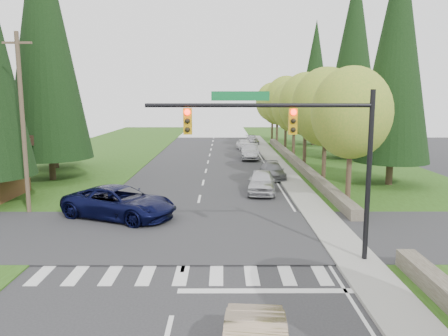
{
  "coord_description": "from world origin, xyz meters",
  "views": [
    {
      "loc": [
        1.55,
        -12.14,
        6.48
      ],
      "look_at": [
        1.59,
        10.72,
        2.8
      ],
      "focal_mm": 35.0,
      "sensor_mm": 36.0,
      "label": 1
    }
  ],
  "objects_px": {
    "parked_car_a": "(262,182)",
    "suv_navy": "(120,203)",
    "parked_car_b": "(273,171)",
    "parked_car_d": "(244,144)",
    "parked_car_c": "(250,151)",
    "parked_car_e": "(252,140)"
  },
  "relations": [
    {
      "from": "parked_car_a",
      "to": "suv_navy",
      "type": "bearing_deg",
      "value": -136.49
    },
    {
      "from": "parked_car_b",
      "to": "parked_car_d",
      "type": "xyz_separation_m",
      "value": [
        -1.38,
        19.91,
        0.05
      ]
    },
    {
      "from": "suv_navy",
      "to": "parked_car_c",
      "type": "height_order",
      "value": "suv_navy"
    },
    {
      "from": "suv_navy",
      "to": "parked_car_d",
      "type": "bearing_deg",
      "value": 9.56
    },
    {
      "from": "parked_car_d",
      "to": "parked_car_e",
      "type": "bearing_deg",
      "value": 69.56
    },
    {
      "from": "parked_car_a",
      "to": "parked_car_d",
      "type": "bearing_deg",
      "value": 95.68
    },
    {
      "from": "parked_car_b",
      "to": "parked_car_c",
      "type": "xyz_separation_m",
      "value": [
        -1.2,
        11.39,
        0.2
      ]
    },
    {
      "from": "parked_car_c",
      "to": "parked_car_b",
      "type": "bearing_deg",
      "value": -82.94
    },
    {
      "from": "parked_car_b",
      "to": "parked_car_d",
      "type": "bearing_deg",
      "value": 91.9
    },
    {
      "from": "parked_car_e",
      "to": "parked_car_a",
      "type": "bearing_deg",
      "value": -95.18
    },
    {
      "from": "parked_car_d",
      "to": "parked_car_e",
      "type": "xyz_separation_m",
      "value": [
        1.4,
        6.14,
        -0.06
      ]
    },
    {
      "from": "parked_car_b",
      "to": "parked_car_e",
      "type": "distance_m",
      "value": 26.05
    },
    {
      "from": "parked_car_a",
      "to": "parked_car_e",
      "type": "xyz_separation_m",
      "value": [
        1.4,
        31.52,
        -0.17
      ]
    },
    {
      "from": "suv_navy",
      "to": "parked_car_c",
      "type": "bearing_deg",
      "value": 4.19
    },
    {
      "from": "parked_car_c",
      "to": "parked_car_e",
      "type": "xyz_separation_m",
      "value": [
        1.22,
        14.66,
        -0.22
      ]
    },
    {
      "from": "parked_car_a",
      "to": "parked_car_c",
      "type": "distance_m",
      "value": 16.86
    },
    {
      "from": "parked_car_d",
      "to": "parked_car_e",
      "type": "distance_m",
      "value": 6.3
    },
    {
      "from": "parked_car_a",
      "to": "parked_car_e",
      "type": "bearing_deg",
      "value": 93.13
    },
    {
      "from": "parked_car_b",
      "to": "parked_car_c",
      "type": "relative_size",
      "value": 0.86
    },
    {
      "from": "parked_car_b",
      "to": "parked_car_c",
      "type": "distance_m",
      "value": 11.45
    },
    {
      "from": "parked_car_b",
      "to": "parked_car_e",
      "type": "height_order",
      "value": "parked_car_b"
    },
    {
      "from": "parked_car_d",
      "to": "suv_navy",
      "type": "bearing_deg",
      "value": -112.14
    }
  ]
}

